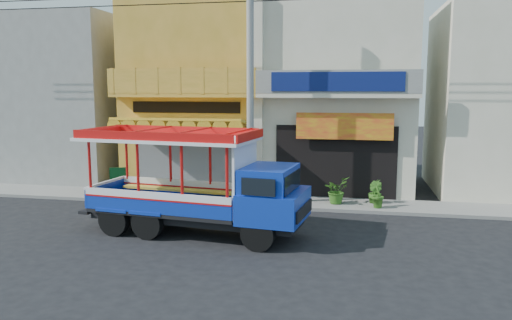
{
  "coord_description": "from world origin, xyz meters",
  "views": [
    {
      "loc": [
        2.62,
        -14.22,
        4.31
      ],
      "look_at": [
        -0.64,
        2.5,
        1.85
      ],
      "focal_mm": 35.0,
      "sensor_mm": 36.0,
      "label": 1
    }
  ],
  "objects_px": {
    "green_sign": "(118,182)",
    "potted_plant_c": "(375,191)",
    "songthaew_truck": "(210,186)",
    "utility_pole": "(254,68)",
    "potted_plant_a": "(336,190)",
    "potted_plant_b": "(377,195)"
  },
  "relations": [
    {
      "from": "potted_plant_b",
      "to": "potted_plant_c",
      "type": "relative_size",
      "value": 1.07
    },
    {
      "from": "potted_plant_b",
      "to": "utility_pole",
      "type": "bearing_deg",
      "value": 35.03
    },
    {
      "from": "green_sign",
      "to": "potted_plant_b",
      "type": "relative_size",
      "value": 1.06
    },
    {
      "from": "songthaew_truck",
      "to": "potted_plant_b",
      "type": "height_order",
      "value": "songthaew_truck"
    },
    {
      "from": "songthaew_truck",
      "to": "green_sign",
      "type": "bearing_deg",
      "value": 137.66
    },
    {
      "from": "green_sign",
      "to": "utility_pole",
      "type": "bearing_deg",
      "value": -9.99
    },
    {
      "from": "utility_pole",
      "to": "potted_plant_c",
      "type": "relative_size",
      "value": 31.91
    },
    {
      "from": "songthaew_truck",
      "to": "green_sign",
      "type": "height_order",
      "value": "songthaew_truck"
    },
    {
      "from": "potted_plant_c",
      "to": "green_sign",
      "type": "bearing_deg",
      "value": -94.93
    },
    {
      "from": "green_sign",
      "to": "potted_plant_c",
      "type": "bearing_deg",
      "value": -0.43
    },
    {
      "from": "utility_pole",
      "to": "potted_plant_a",
      "type": "distance_m",
      "value": 5.34
    },
    {
      "from": "songthaew_truck",
      "to": "potted_plant_b",
      "type": "bearing_deg",
      "value": 39.09
    },
    {
      "from": "green_sign",
      "to": "songthaew_truck",
      "type": "bearing_deg",
      "value": -42.34
    },
    {
      "from": "potted_plant_a",
      "to": "potted_plant_b",
      "type": "xyz_separation_m",
      "value": [
        1.43,
        -0.39,
        -0.03
      ]
    },
    {
      "from": "potted_plant_b",
      "to": "potted_plant_c",
      "type": "height_order",
      "value": "potted_plant_b"
    },
    {
      "from": "utility_pole",
      "to": "potted_plant_b",
      "type": "height_order",
      "value": "utility_pole"
    },
    {
      "from": "songthaew_truck",
      "to": "potted_plant_b",
      "type": "relative_size",
      "value": 7.36
    },
    {
      "from": "potted_plant_a",
      "to": "potted_plant_b",
      "type": "distance_m",
      "value": 1.48
    },
    {
      "from": "green_sign",
      "to": "potted_plant_c",
      "type": "xyz_separation_m",
      "value": [
        10.21,
        -0.08,
        0.02
      ]
    },
    {
      "from": "potted_plant_a",
      "to": "potted_plant_c",
      "type": "bearing_deg",
      "value": -41.59
    },
    {
      "from": "songthaew_truck",
      "to": "green_sign",
      "type": "relative_size",
      "value": 6.95
    },
    {
      "from": "potted_plant_c",
      "to": "potted_plant_b",
      "type": "bearing_deg",
      "value": -1.97
    }
  ]
}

